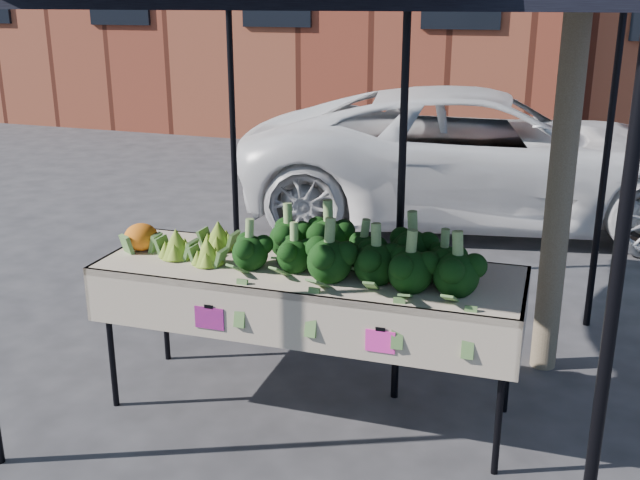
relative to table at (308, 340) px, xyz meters
The scene contains 6 objects.
ground 0.46m from the table, 138.15° to the left, with size 90.00×90.00×0.00m, color #29292B.
table is the anchor object (origin of this frame).
canopy 1.00m from the table, 75.58° to the left, with size 3.16×3.16×2.74m, color black, non-canonical shape.
broccoli_heap 0.66m from the table, ahead, with size 1.40×0.60×0.30m, color black.
romanesco_cluster 0.87m from the table, behind, with size 0.46×0.50×0.23m, color #A8B733.
cauliflower_pair 1.19m from the table, behind, with size 0.23×0.23×0.21m, color orange.
Camera 1 is at (1.45, -3.74, 2.34)m, focal length 41.87 mm.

